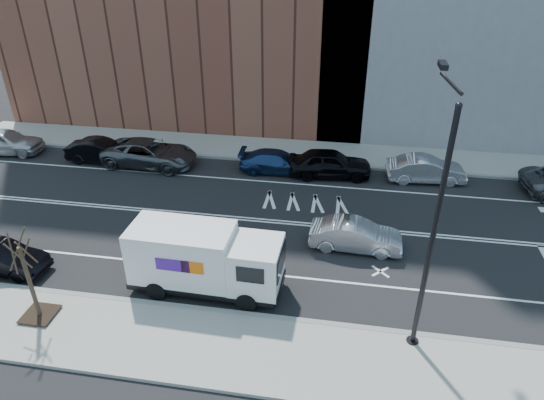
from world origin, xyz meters
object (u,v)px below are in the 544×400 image
(driving_sedan, at_px, (356,235))
(far_parked_a, at_px, (4,141))
(far_parked_b, at_px, (102,151))
(fedex_van, at_px, (205,259))

(driving_sedan, bearing_deg, far_parked_a, 74.48)
(far_parked_a, height_order, far_parked_b, far_parked_a)
(fedex_van, relative_size, far_parked_a, 1.29)
(fedex_van, height_order, driving_sedan, fedex_van)
(fedex_van, xyz_separation_m, far_parked_a, (-16.96, 11.17, -0.66))
(far_parked_a, xyz_separation_m, driving_sedan, (22.99, -7.24, -0.13))
(fedex_van, height_order, far_parked_b, fedex_van)
(fedex_van, height_order, far_parked_a, fedex_van)
(far_parked_b, bearing_deg, far_parked_a, 88.49)
(far_parked_b, xyz_separation_m, driving_sedan, (16.05, -7.02, -0.03))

